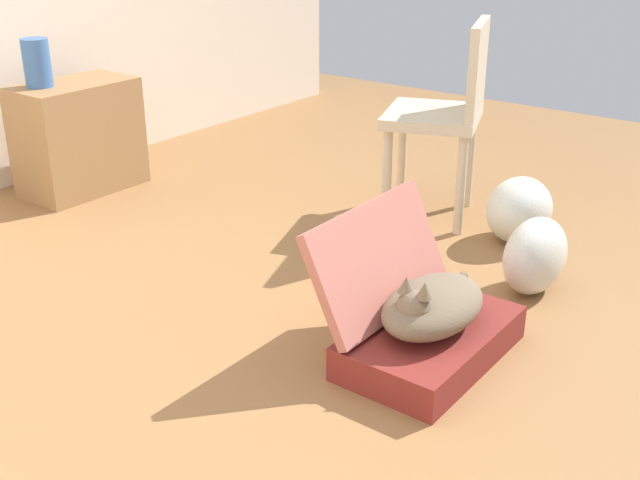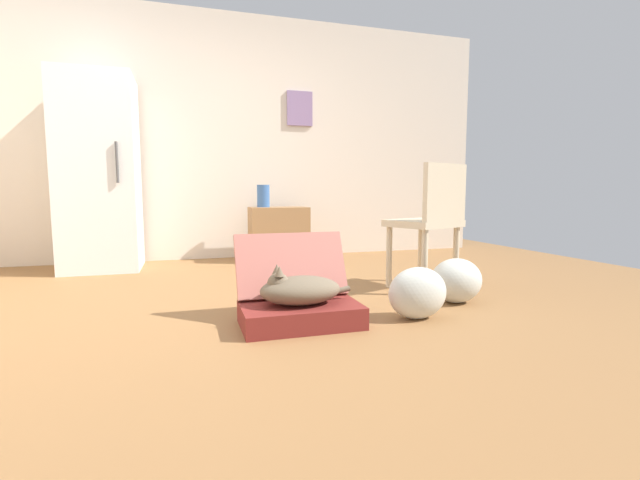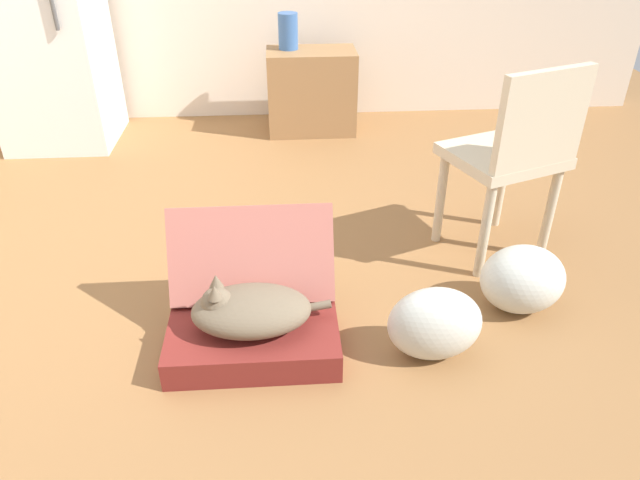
{
  "view_description": "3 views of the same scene",
  "coord_description": "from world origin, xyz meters",
  "px_view_note": "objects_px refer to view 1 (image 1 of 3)",
  "views": [
    {
      "loc": [
        -1.67,
        -1.51,
        1.41
      ],
      "look_at": [
        0.32,
        -0.0,
        0.32
      ],
      "focal_mm": 44.34,
      "sensor_mm": 36.0,
      "label": 1
    },
    {
      "loc": [
        -0.23,
        -2.69,
        0.72
      ],
      "look_at": [
        0.57,
        -0.08,
        0.42
      ],
      "focal_mm": 24.79,
      "sensor_mm": 36.0,
      "label": 2
    },
    {
      "loc": [
        0.48,
        -2.14,
        1.55
      ],
      "look_at": [
        0.63,
        -0.07,
        0.26
      ],
      "focal_mm": 32.99,
      "sensor_mm": 36.0,
      "label": 3
    }
  ],
  "objects_px": {
    "chair": "(447,110)",
    "side_table": "(79,137)",
    "plastic_bag_white": "(535,256)",
    "vase_tall": "(37,63)",
    "plastic_bag_clear": "(519,210)",
    "suitcase_base": "(431,342)",
    "cat": "(431,306)"
  },
  "relations": [
    {
      "from": "chair",
      "to": "side_table",
      "type": "bearing_deg",
      "value": -85.8
    },
    {
      "from": "plastic_bag_white",
      "to": "side_table",
      "type": "height_order",
      "value": "side_table"
    },
    {
      "from": "vase_tall",
      "to": "plastic_bag_clear",
      "type": "bearing_deg",
      "value": -67.38
    },
    {
      "from": "chair",
      "to": "plastic_bag_clear",
      "type": "bearing_deg",
      "value": 63.02
    },
    {
      "from": "plastic_bag_white",
      "to": "suitcase_base",
      "type": "bearing_deg",
      "value": 174.26
    },
    {
      "from": "plastic_bag_clear",
      "to": "suitcase_base",
      "type": "bearing_deg",
      "value": -170.19
    },
    {
      "from": "plastic_bag_clear",
      "to": "chair",
      "type": "xyz_separation_m",
      "value": [
        0.04,
        0.41,
        0.38
      ]
    },
    {
      "from": "side_table",
      "to": "chair",
      "type": "distance_m",
      "value": 1.88
    },
    {
      "from": "suitcase_base",
      "to": "cat",
      "type": "relative_size",
      "value": 1.23
    },
    {
      "from": "plastic_bag_white",
      "to": "side_table",
      "type": "distance_m",
      "value": 2.38
    },
    {
      "from": "cat",
      "to": "plastic_bag_white",
      "type": "distance_m",
      "value": 0.68
    },
    {
      "from": "plastic_bag_clear",
      "to": "chair",
      "type": "distance_m",
      "value": 0.56
    },
    {
      "from": "plastic_bag_white",
      "to": "vase_tall",
      "type": "relative_size",
      "value": 1.52
    },
    {
      "from": "vase_tall",
      "to": "side_table",
      "type": "bearing_deg",
      "value": -17.05
    },
    {
      "from": "suitcase_base",
      "to": "side_table",
      "type": "xyz_separation_m",
      "value": [
        0.35,
        2.29,
        0.22
      ]
    },
    {
      "from": "cat",
      "to": "plastic_bag_white",
      "type": "relative_size",
      "value": 1.48
    },
    {
      "from": "suitcase_base",
      "to": "vase_tall",
      "type": "height_order",
      "value": "vase_tall"
    },
    {
      "from": "suitcase_base",
      "to": "vase_tall",
      "type": "bearing_deg",
      "value": 85.02
    },
    {
      "from": "cat",
      "to": "chair",
      "type": "relative_size",
      "value": 0.56
    },
    {
      "from": "side_table",
      "to": "plastic_bag_clear",
      "type": "bearing_deg",
      "value": -70.49
    },
    {
      "from": "plastic_bag_white",
      "to": "vase_tall",
      "type": "height_order",
      "value": "vase_tall"
    },
    {
      "from": "plastic_bag_white",
      "to": "plastic_bag_clear",
      "type": "xyz_separation_m",
      "value": [
        0.43,
        0.26,
        -0.0
      ]
    },
    {
      "from": "plastic_bag_white",
      "to": "chair",
      "type": "relative_size",
      "value": 0.38
    },
    {
      "from": "suitcase_base",
      "to": "chair",
      "type": "distance_m",
      "value": 1.37
    },
    {
      "from": "chair",
      "to": "plastic_bag_white",
      "type": "bearing_deg",
      "value": 33.97
    },
    {
      "from": "suitcase_base",
      "to": "plastic_bag_clear",
      "type": "xyz_separation_m",
      "value": [
        1.1,
        0.19,
        0.09
      ]
    },
    {
      "from": "chair",
      "to": "vase_tall",
      "type": "bearing_deg",
      "value": -82.41
    },
    {
      "from": "suitcase_base",
      "to": "plastic_bag_white",
      "type": "height_order",
      "value": "plastic_bag_white"
    },
    {
      "from": "cat",
      "to": "side_table",
      "type": "xyz_separation_m",
      "value": [
        0.36,
        2.29,
        0.08
      ]
    },
    {
      "from": "vase_tall",
      "to": "chair",
      "type": "bearing_deg",
      "value": -61.59
    },
    {
      "from": "plastic_bag_white",
      "to": "vase_tall",
      "type": "distance_m",
      "value": 2.5
    },
    {
      "from": "cat",
      "to": "plastic_bag_clear",
      "type": "height_order",
      "value": "cat"
    }
  ]
}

